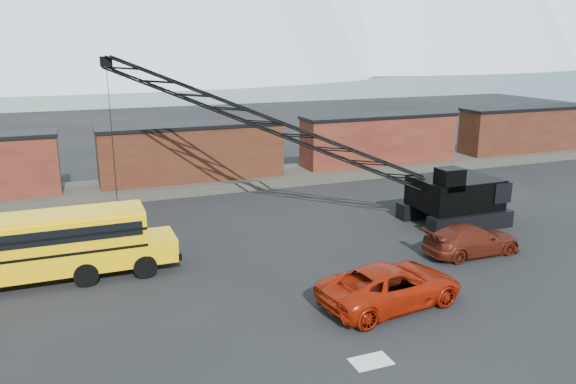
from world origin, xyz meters
name	(u,v)px	position (x,y,z in m)	size (l,w,h in m)	color
ground	(311,314)	(0.00, 0.00, 0.00)	(160.00, 160.00, 0.00)	black
gravel_berm	(194,184)	(0.00, 22.00, 0.35)	(120.00, 5.00, 0.70)	#4A463D
boxcar_mid	(192,152)	(0.00, 22.00, 2.76)	(13.70, 3.10, 4.17)	#4F2416
boxcar_east_near	(379,139)	(16.00, 22.00, 2.76)	(13.70, 3.10, 4.17)	#461415
boxcar_east_far	(526,129)	(32.00, 22.00, 2.76)	(13.70, 3.10, 4.17)	#4F2416
snow_patch	(371,361)	(0.50, -4.00, 0.01)	(1.40, 0.90, 0.02)	silver
school_bus	(39,246)	(-10.18, 7.32, 1.79)	(11.65, 2.65, 3.19)	#FFBA05
red_pickup	(391,285)	(3.43, -0.47, 0.88)	(2.91, 6.30, 1.75)	#9E1B07
maroon_suv	(472,240)	(10.45, 3.08, 0.77)	(2.16, 5.32, 1.54)	#51190E
crawler_crane	(271,125)	(2.75, 12.31, 5.93)	(22.19, 11.56, 10.07)	black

